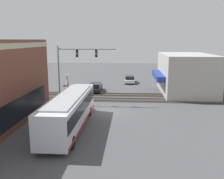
{
  "coord_description": "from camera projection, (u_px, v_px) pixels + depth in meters",
  "views": [
    {
      "loc": [
        -26.74,
        -2.56,
        8.0
      ],
      "look_at": [
        2.9,
        -0.45,
        2.05
      ],
      "focal_mm": 40.0,
      "sensor_mm": 36.0,
      "label": 1
    }
  ],
  "objects": [
    {
      "name": "city_bus",
      "position": [
        70.0,
        110.0,
        22.54
      ],
      "size": [
        12.19,
        2.59,
        3.16
      ],
      "color": "silver",
      "rests_on": "ground"
    },
    {
      "name": "ground_plane",
      "position": [
        106.0,
        112.0,
        27.9
      ],
      "size": [
        120.0,
        120.0,
        0.0
      ],
      "primitive_type": "plane",
      "color": "#4C4C4F"
    },
    {
      "name": "shop_building",
      "position": [
        185.0,
        74.0,
        37.84
      ],
      "size": [
        12.23,
        8.25,
        5.88
      ],
      "color": "#B2ADA3",
      "rests_on": "ground"
    },
    {
      "name": "rail_track_far",
      "position": [
        112.0,
        94.0,
        36.89
      ],
      "size": [
        2.6,
        60.0,
        0.15
      ],
      "color": "#332D28",
      "rests_on": "ground"
    },
    {
      "name": "pedestrian_at_crossing",
      "position": [
        68.0,
        98.0,
        30.75
      ],
      "size": [
        0.34,
        0.34,
        1.77
      ],
      "color": "#473828",
      "rests_on": "ground"
    },
    {
      "name": "traffic_signal_gantry",
      "position": [
        74.0,
        62.0,
        30.9
      ],
      "size": [
        0.42,
        7.25,
        7.28
      ],
      "color": "gray",
      "rests_on": "ground"
    },
    {
      "name": "rail_track_near",
      "position": [
        110.0,
        100.0,
        33.76
      ],
      "size": [
        2.6,
        60.0,
        0.15
      ],
      "color": "#332D28",
      "rests_on": "ground"
    },
    {
      "name": "parked_car_white",
      "position": [
        130.0,
        79.0,
        46.95
      ],
      "size": [
        4.73,
        1.82,
        1.37
      ],
      "color": "silver",
      "rests_on": "ground"
    },
    {
      "name": "parked_car_black",
      "position": [
        95.0,
        87.0,
        39.1
      ],
      "size": [
        4.81,
        1.82,
        1.35
      ],
      "color": "black",
      "rests_on": "ground"
    },
    {
      "name": "crossing_signal",
      "position": [
        68.0,
        86.0,
        31.37
      ],
      "size": [
        1.41,
        1.18,
        3.81
      ],
      "color": "gray",
      "rests_on": "ground"
    }
  ]
}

